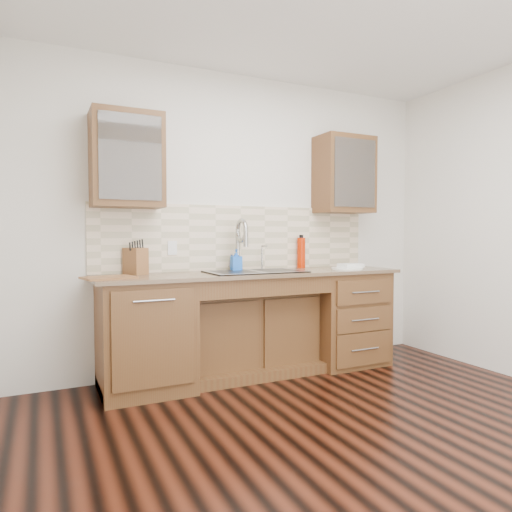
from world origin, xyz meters
name	(u,v)px	position (x,y,z in m)	size (l,w,h in m)	color
ground	(356,449)	(0.00, 0.00, -0.05)	(4.00, 3.50, 0.10)	#38140A
wall_back	(238,222)	(0.00, 1.80, 1.35)	(4.00, 0.10, 2.70)	silver
base_cabinet_left	(145,335)	(-0.95, 1.44, 0.44)	(0.70, 0.62, 0.88)	#593014
base_cabinet_center	(250,333)	(0.00, 1.53, 0.35)	(1.20, 0.44, 0.70)	#593014
base_cabinet_right	(343,317)	(0.95, 1.44, 0.44)	(0.70, 0.62, 0.88)	#593014
countertop	(255,274)	(0.00, 1.43, 0.90)	(2.70, 0.65, 0.03)	#84705B
backsplash	(240,238)	(0.00, 1.74, 1.21)	(2.70, 0.02, 0.59)	beige
sink	(256,282)	(0.00, 1.41, 0.83)	(0.84, 0.46, 0.19)	#9E9EA5
faucet	(238,248)	(-0.07, 1.64, 1.11)	(0.04, 0.04, 0.40)	#999993
filter_tap	(262,257)	(0.18, 1.65, 1.03)	(0.02, 0.02, 0.24)	#999993
upper_cabinet_left	(127,160)	(-1.05, 1.58, 1.83)	(0.55, 0.34, 0.75)	#593014
upper_cabinet_right	(344,175)	(1.05, 1.58, 1.83)	(0.55, 0.34, 0.75)	#593014
outlet_left	(172,248)	(-0.65, 1.73, 1.12)	(0.08, 0.01, 0.12)	white
outlet_right	(301,246)	(0.65, 1.73, 1.12)	(0.08, 0.01, 0.12)	white
soap_bottle	(236,260)	(-0.11, 1.57, 1.01)	(0.09, 0.09, 0.20)	blue
water_bottle	(301,253)	(0.62, 1.68, 1.06)	(0.08, 0.08, 0.29)	#B81E00
plate	(347,268)	(0.91, 1.33, 0.92)	(0.29, 0.29, 0.02)	white
dish_towel	(351,265)	(0.98, 1.37, 0.94)	(0.21, 0.16, 0.03)	silver
knife_block	(136,261)	(-0.98, 1.63, 1.02)	(0.12, 0.20, 0.22)	olive
cutting_board	(109,278)	(-1.23, 1.33, 0.92)	(0.36, 0.25, 0.02)	olive
cup_left_a	(114,165)	(-1.15, 1.58, 1.78)	(0.13, 0.13, 0.11)	white
cup_left_b	(146,168)	(-0.90, 1.58, 1.77)	(0.10, 0.10, 0.10)	silver
cup_right_a	(337,180)	(0.96, 1.58, 1.77)	(0.11, 0.11, 0.09)	silver
cup_right_b	(351,181)	(1.13, 1.58, 1.77)	(0.11, 0.11, 0.10)	white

